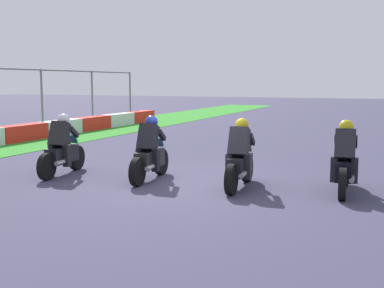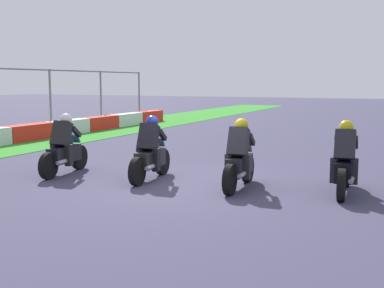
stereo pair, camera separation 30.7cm
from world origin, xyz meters
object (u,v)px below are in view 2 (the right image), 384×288
(rider_lane_b, at_px, (239,160))
(rider_lane_d, at_px, (64,149))
(rider_lane_a, at_px, (345,164))
(rider_lane_c, at_px, (150,154))

(rider_lane_b, bearing_deg, rider_lane_d, 90.17)
(rider_lane_d, bearing_deg, rider_lane_a, -91.36)
(rider_lane_d, bearing_deg, rider_lane_c, -90.86)
(rider_lane_c, bearing_deg, rider_lane_d, 91.65)
(rider_lane_a, distance_m, rider_lane_c, 4.34)
(rider_lane_a, relative_size, rider_lane_b, 1.00)
(rider_lane_a, bearing_deg, rider_lane_d, 92.33)
(rider_lane_a, height_order, rider_lane_d, same)
(rider_lane_a, relative_size, rider_lane_c, 1.00)
(rider_lane_a, height_order, rider_lane_c, same)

